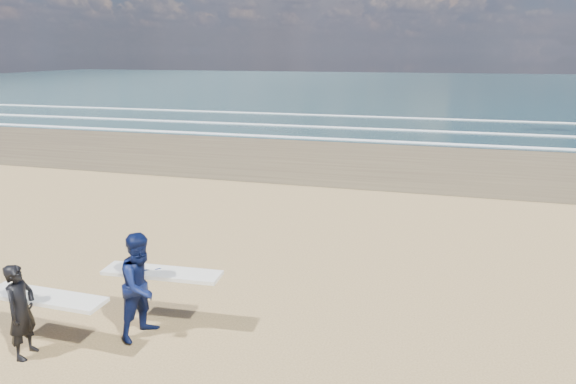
% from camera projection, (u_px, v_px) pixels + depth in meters
% --- Properties ---
extents(ocean, '(220.00, 100.00, 0.02)m').
position_uv_depth(ocean, '(536.00, 89.00, 70.76)').
color(ocean, '#193237').
rests_on(ocean, ground).
extents(surfer_near, '(2.21, 0.96, 1.66)m').
position_uv_depth(surfer_near, '(25.00, 309.00, 8.58)').
color(surfer_near, black).
rests_on(surfer_near, ground).
extents(surfer_far, '(2.23, 1.25, 1.96)m').
position_uv_depth(surfer_far, '(144.00, 284.00, 9.16)').
color(surfer_far, '#0B143E').
rests_on(surfer_far, ground).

